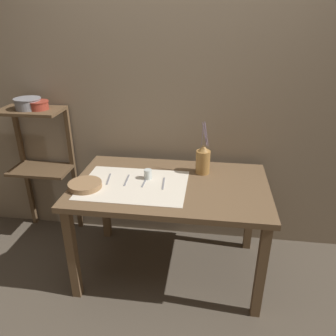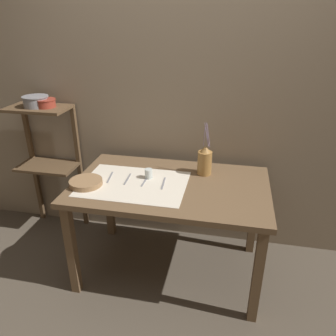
{
  "view_description": "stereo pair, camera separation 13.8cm",
  "coord_description": "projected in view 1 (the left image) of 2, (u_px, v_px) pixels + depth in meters",
  "views": [
    {
      "loc": [
        0.26,
        -2.03,
        1.83
      ],
      "look_at": [
        -0.02,
        0.0,
        0.88
      ],
      "focal_mm": 35.0,
      "sensor_mm": 36.0,
      "label": 1
    },
    {
      "loc": [
        0.4,
        -2.0,
        1.83
      ],
      "look_at": [
        -0.02,
        0.0,
        0.88
      ],
      "focal_mm": 35.0,
      "sensor_mm": 36.0,
      "label": 2
    }
  ],
  "objects": [
    {
      "name": "spoon_outer",
      "position": [
        147.0,
        178.0,
        2.37
      ],
      "size": [
        0.02,
        0.19,
        0.02
      ],
      "color": "gray",
      "rests_on": "wooden_table"
    },
    {
      "name": "metal_pot_large",
      "position": [
        28.0,
        103.0,
        2.55
      ],
      "size": [
        0.21,
        0.21,
        0.09
      ],
      "color": "gray",
      "rests_on": "wooden_shelf_unit"
    },
    {
      "name": "ground_plane",
      "position": [
        170.0,
        268.0,
        2.62
      ],
      "size": [
        12.0,
        12.0,
        0.0
      ],
      "primitive_type": "plane",
      "color": "brown"
    },
    {
      "name": "knife_center",
      "position": [
        109.0,
        179.0,
        2.36
      ],
      "size": [
        0.04,
        0.18,
        0.0
      ],
      "color": "gray",
      "rests_on": "wooden_table"
    },
    {
      "name": "stone_wall_back",
      "position": [
        179.0,
        104.0,
        2.6
      ],
      "size": [
        7.0,
        0.06,
        2.4
      ],
      "color": "gray",
      "rests_on": "ground_plane"
    },
    {
      "name": "linen_cloth",
      "position": [
        134.0,
        185.0,
        2.28
      ],
      "size": [
        0.73,
        0.53,
        0.0
      ],
      "color": "beige",
      "rests_on": "wooden_table"
    },
    {
      "name": "wooden_bowl",
      "position": [
        85.0,
        185.0,
        2.24
      ],
      "size": [
        0.23,
        0.23,
        0.04
      ],
      "color": "#8E6B47",
      "rests_on": "wooden_table"
    },
    {
      "name": "pitcher_with_flowers",
      "position": [
        203.0,
        160.0,
        2.42
      ],
      "size": [
        0.11,
        0.11,
        0.41
      ],
      "color": "olive",
      "rests_on": "wooden_table"
    },
    {
      "name": "glass_tumbler_near",
      "position": [
        148.0,
        174.0,
        2.35
      ],
      "size": [
        0.06,
        0.06,
        0.07
      ],
      "color": "silver",
      "rests_on": "wooden_table"
    },
    {
      "name": "fork_inner",
      "position": [
        127.0,
        180.0,
        2.34
      ],
      "size": [
        0.02,
        0.18,
        0.0
      ],
      "color": "gray",
      "rests_on": "wooden_table"
    },
    {
      "name": "fork_outer",
      "position": [
        163.0,
        183.0,
        2.3
      ],
      "size": [
        0.03,
        0.18,
        0.0
      ],
      "color": "gray",
      "rests_on": "wooden_table"
    },
    {
      "name": "wooden_shelf_unit",
      "position": [
        40.0,
        150.0,
        2.76
      ],
      "size": [
        0.5,
        0.3,
        1.17
      ],
      "color": "brown",
      "rests_on": "ground_plane"
    },
    {
      "name": "wooden_table",
      "position": [
        170.0,
        195.0,
        2.34
      ],
      "size": [
        1.37,
        0.84,
        0.76
      ],
      "color": "brown",
      "rests_on": "ground_plane"
    },
    {
      "name": "metal_pot_small",
      "position": [
        38.0,
        105.0,
        2.55
      ],
      "size": [
        0.16,
        0.16,
        0.07
      ],
      "color": "#9E3828",
      "rests_on": "wooden_shelf_unit"
    }
  ]
}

